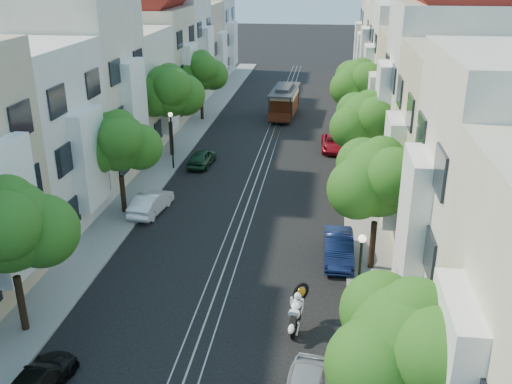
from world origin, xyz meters
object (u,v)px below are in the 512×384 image
(tree_e_a, at_px, (410,347))
(tree_w_c, at_px, (169,92))
(cable_car, at_px, (284,100))
(tree_e_b, at_px, (379,180))
(tree_e_c, at_px, (367,122))
(tree_w_d, at_px, (201,72))
(lamp_east, at_px, (360,267))
(parked_car_w_near, at_px, (38,381))
(lamp_west, at_px, (171,132))
(parked_car_e_mid, at_px, (338,248))
(parked_car_w_far, at_px, (202,157))
(parked_car_e_far, at_px, (334,143))
(tree_w_b, at_px, (119,144))
(parked_car_w_mid, at_px, (151,203))
(sportbike_rider, at_px, (297,309))
(tree_e_d, at_px, (360,84))
(tree_w_a, at_px, (9,228))

(tree_e_a, distance_m, tree_w_c, 31.49)
(cable_car, bearing_deg, tree_e_b, -73.77)
(tree_e_b, distance_m, cable_car, 30.34)
(tree_e_a, xyz_separation_m, tree_e_c, (0.00, 23.00, 0.20))
(tree_w_d, xyz_separation_m, lamp_east, (13.44, -31.98, -1.75))
(parked_car_w_near, bearing_deg, cable_car, -93.16)
(lamp_west, bearing_deg, parked_car_e_mid, -45.78)
(parked_car_w_far, bearing_deg, parked_car_e_far, -148.37)
(tree_e_c, xyz_separation_m, parked_car_w_near, (-12.15, -21.40, -4.06))
(lamp_east, xyz_separation_m, parked_car_w_far, (-10.70, 19.13, -2.22))
(tree_w_d, relative_size, parked_car_e_mid, 1.58)
(parked_car_e_mid, bearing_deg, tree_w_d, 114.52)
(tree_w_b, relative_size, parked_car_w_mid, 1.59)
(lamp_west, bearing_deg, sportbike_rider, -61.22)
(tree_e_a, relative_size, parked_car_e_far, 1.49)
(tree_e_d, bearing_deg, parked_car_w_far, -146.07)
(tree_e_c, bearing_deg, parked_car_e_far, 103.29)
(tree_e_a, xyz_separation_m, tree_w_c, (-14.40, 28.00, 0.67))
(parked_car_e_far, bearing_deg, parked_car_e_mid, -91.16)
(tree_e_c, distance_m, parked_car_w_far, 12.72)
(lamp_east, height_order, cable_car, lamp_east)
(tree_w_c, xyz_separation_m, cable_car, (7.64, 13.41, -3.43))
(tree_e_b, bearing_deg, lamp_west, 136.15)
(tree_e_d, height_order, lamp_east, tree_e_d)
(cable_car, height_order, parked_car_e_far, cable_car)
(tree_w_c, distance_m, lamp_west, 3.81)
(tree_e_b, distance_m, tree_w_b, 15.25)
(sportbike_rider, xyz_separation_m, parked_car_w_near, (-8.74, -4.94, -0.44))
(lamp_west, xyz_separation_m, parked_car_w_far, (1.90, 1.13, -2.22))
(tree_w_d, bearing_deg, tree_w_b, -90.00)
(tree_w_c, bearing_deg, parked_car_w_near, -85.13)
(tree_w_a, xyz_separation_m, parked_car_w_near, (2.25, -3.40, -4.19))
(tree_e_c, bearing_deg, lamp_east, -93.44)
(tree_e_a, height_order, tree_w_c, tree_w_c)
(parked_car_e_far, xyz_separation_m, parked_car_w_far, (-9.74, -4.99, 0.04))
(cable_car, bearing_deg, parked_car_w_far, -104.52)
(cable_car, bearing_deg, tree_w_c, -116.38)
(tree_e_b, relative_size, tree_e_c, 1.03)
(parked_car_w_mid, bearing_deg, cable_car, -96.79)
(tree_e_b, xyz_separation_m, tree_w_b, (-14.40, 5.00, -0.34))
(tree_e_b, height_order, tree_w_b, tree_e_b)
(tree_w_a, relative_size, parked_car_w_near, 1.80)
(tree_e_c, height_order, lamp_east, tree_e_c)
(sportbike_rider, height_order, parked_car_w_mid, sportbike_rider)
(tree_w_a, xyz_separation_m, parked_car_e_mid, (12.74, 7.80, -4.05))
(tree_e_d, height_order, parked_car_w_far, tree_e_d)
(tree_e_a, height_order, parked_car_w_far, tree_e_a)
(parked_car_e_far, bearing_deg, parked_car_w_far, -154.87)
(tree_w_a, relative_size, tree_w_c, 0.94)
(cable_car, relative_size, parked_car_e_mid, 1.78)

